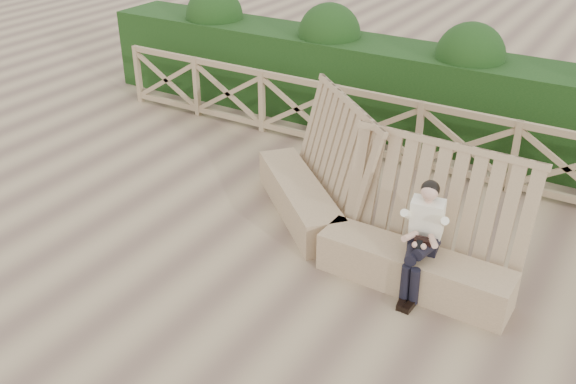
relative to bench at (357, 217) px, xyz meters
The scene contains 5 objects.
ground 1.43m from the bench, 129.50° to the right, with size 60.00×60.00×0.00m, color brown.
bench is the anchor object (origin of this frame).
woman 1.14m from the bench, 23.75° to the right, with size 0.39×0.78×1.33m.
guardrail 2.60m from the bench, 109.68° to the left, with size 10.10×0.09×1.10m.
hedge 3.76m from the bench, 103.48° to the left, with size 12.00×1.20×1.50m, color black.
Camera 1 is at (3.68, -5.18, 4.48)m, focal length 40.00 mm.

